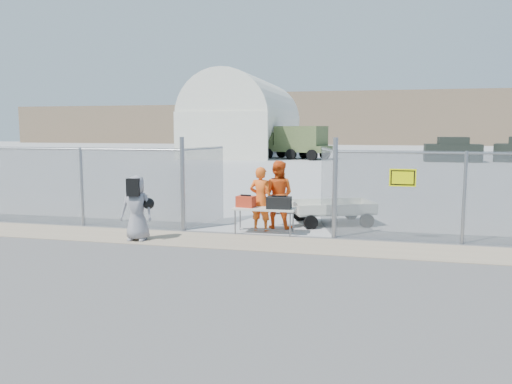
% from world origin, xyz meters
% --- Properties ---
extents(ground, '(160.00, 160.00, 0.00)m').
position_xyz_m(ground, '(0.00, 0.00, 0.00)').
color(ground, '#5A5757').
extents(tarmac_inside, '(160.00, 80.00, 0.01)m').
position_xyz_m(tarmac_inside, '(0.00, 42.00, 0.01)').
color(tarmac_inside, '#A5A5A5').
rests_on(tarmac_inside, ground).
extents(dirt_strip, '(44.00, 1.60, 0.01)m').
position_xyz_m(dirt_strip, '(0.00, 1.00, 0.01)').
color(dirt_strip, tan).
rests_on(dirt_strip, ground).
extents(distant_hills, '(140.00, 6.00, 9.00)m').
position_xyz_m(distant_hills, '(5.00, 78.00, 4.50)').
color(distant_hills, '#7F684F').
rests_on(distant_hills, ground).
extents(chain_link_fence, '(40.00, 0.20, 2.20)m').
position_xyz_m(chain_link_fence, '(0.00, 2.00, 1.10)').
color(chain_link_fence, gray).
rests_on(chain_link_fence, ground).
extents(quonset_hangar, '(9.00, 18.00, 8.00)m').
position_xyz_m(quonset_hangar, '(-10.00, 40.00, 4.00)').
color(quonset_hangar, silver).
rests_on(quonset_hangar, ground).
extents(folding_table, '(1.62, 0.70, 0.68)m').
position_xyz_m(folding_table, '(0.20, 2.11, 0.34)').
color(folding_table, silver).
rests_on(folding_table, ground).
extents(orange_bag, '(0.50, 0.37, 0.29)m').
position_xyz_m(orange_bag, '(-0.30, 2.10, 0.83)').
color(orange_bag, red).
rests_on(orange_bag, folding_table).
extents(black_duffel, '(0.64, 0.40, 0.30)m').
position_xyz_m(black_duffel, '(0.59, 2.05, 0.83)').
color(black_duffel, black).
rests_on(black_duffel, folding_table).
extents(security_worker_left, '(0.68, 0.50, 1.72)m').
position_xyz_m(security_worker_left, '(0.02, 2.45, 0.86)').
color(security_worker_left, '#FF5F18').
rests_on(security_worker_left, ground).
extents(security_worker_right, '(0.99, 0.81, 1.86)m').
position_xyz_m(security_worker_right, '(0.39, 2.91, 0.93)').
color(security_worker_right, '#FF5F18').
rests_on(security_worker_right, ground).
extents(visitor, '(0.83, 0.58, 1.59)m').
position_xyz_m(visitor, '(-2.65, 0.62, 0.80)').
color(visitor, gray).
rests_on(visitor, ground).
extents(utility_trailer, '(3.27, 2.49, 0.71)m').
position_xyz_m(utility_trailer, '(1.80, 3.80, 0.35)').
color(utility_trailer, silver).
rests_on(utility_trailer, ground).
extents(military_truck, '(6.59, 4.39, 2.95)m').
position_xyz_m(military_truck, '(-3.89, 34.26, 1.47)').
color(military_truck, '#506034').
rests_on(military_truck, ground).
extents(parked_vehicle_near, '(4.44, 2.07, 1.99)m').
position_xyz_m(parked_vehicle_near, '(9.23, 33.34, 1.00)').
color(parked_vehicle_near, black).
rests_on(parked_vehicle_near, ground).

